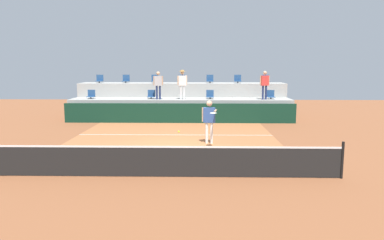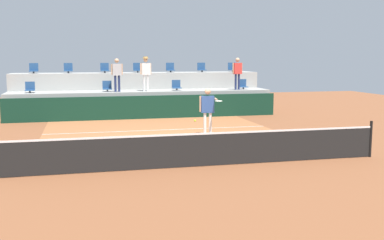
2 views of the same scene
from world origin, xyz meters
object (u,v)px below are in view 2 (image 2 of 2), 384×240
spectator_leaning_on_rail (237,71)px  stadium_chair_upper_right (202,68)px  stadium_chair_lower_right (176,86)px  tennis_player (208,107)px  tennis_ball (195,121)px  stadium_chair_lower_far_right (243,85)px  spectator_in_grey (117,72)px  stadium_chair_upper_mid_left (105,69)px  stadium_chair_upper_far_right (232,68)px  stadium_chair_upper_left (68,69)px  stadium_chair_upper_mid_right (170,68)px  stadium_chair_upper_far_left (34,69)px  stadium_chair_lower_far_left (30,88)px  stadium_chair_upper_center (137,69)px  spectator_with_hat (146,70)px  stadium_chair_lower_left (107,87)px

spectator_leaning_on_rail → stadium_chair_upper_right: bearing=121.3°
stadium_chair_lower_right → tennis_player: size_ratio=0.29×
tennis_player → tennis_ball: bearing=-114.2°
stadium_chair_lower_far_right → tennis_ball: stadium_chair_lower_far_right is taller
stadium_chair_lower_far_right → spectator_in_grey: (-6.59, -0.38, 0.75)m
stadium_chair_lower_right → spectator_leaning_on_rail: spectator_leaning_on_rail is taller
stadium_chair_upper_mid_left → stadium_chair_upper_far_right: bearing=0.0°
stadium_chair_upper_mid_left → stadium_chair_upper_far_right: same height
stadium_chair_upper_right → tennis_player: stadium_chair_upper_right is taller
stadium_chair_lower_far_right → spectator_in_grey: spectator_in_grey is taller
stadium_chair_upper_left → stadium_chair_upper_mid_right: size_ratio=1.00×
stadium_chair_upper_far_left → stadium_chair_lower_far_right: bearing=-9.6°
stadium_chair_lower_far_left → stadium_chair_lower_far_right: 10.65m
stadium_chair_upper_mid_left → stadium_chair_upper_far_right: (7.07, 0.00, 0.00)m
stadium_chair_upper_center → stadium_chair_upper_far_right: size_ratio=1.00×
stadium_chair_upper_left → spectator_with_hat: spectator_with_hat is taller
stadium_chair_upper_mid_left → stadium_chair_upper_right: size_ratio=1.00×
stadium_chair_lower_far_right → stadium_chair_upper_mid_left: bearing=165.7°
stadium_chair_upper_mid_right → tennis_player: bearing=-91.6°
tennis_ball → stadium_chair_lower_far_right: bearing=61.8°
stadium_chair_lower_far_right → stadium_chair_upper_center: 5.69m
stadium_chair_upper_far_left → stadium_chair_upper_far_right: (10.62, 0.00, 0.00)m
stadium_chair_upper_right → tennis_player: bearing=-103.3°
tennis_ball → stadium_chair_upper_mid_left: bearing=101.2°
stadium_chair_lower_right → stadium_chair_upper_center: 2.65m
stadium_chair_lower_far_right → tennis_ball: 10.38m
stadium_chair_upper_mid_right → tennis_ball: 11.11m
stadium_chair_upper_far_right → spectator_leaning_on_rail: spectator_leaning_on_rail is taller
tennis_player → stadium_chair_upper_far_right: bearing=65.9°
stadium_chair_upper_mid_right → spectator_leaning_on_rail: 3.78m
stadium_chair_upper_left → spectator_leaning_on_rail: (8.46, -2.18, -0.08)m
stadium_chair_lower_left → stadium_chair_upper_far_left: (-3.56, 1.80, 0.85)m
stadium_chair_lower_far_left → spectator_leaning_on_rail: (10.20, -0.38, 0.77)m
stadium_chair_upper_left → stadium_chair_upper_mid_right: (5.38, 0.00, 0.00)m
spectator_in_grey → spectator_leaning_on_rail: (6.14, 0.00, 0.02)m
stadium_chair_upper_left → tennis_player: bearing=-58.8°
stadium_chair_upper_center → spectator_leaning_on_rail: spectator_leaning_on_rail is taller
tennis_player → stadium_chair_upper_far_left: bearing=128.9°
stadium_chair_upper_mid_left → stadium_chair_upper_right: (5.29, 0.00, 0.00)m
stadium_chair_lower_far_right → stadium_chair_lower_far_left: bearing=180.0°
stadium_chair_upper_left → tennis_ball: bearing=-69.8°
stadium_chair_upper_far_left → tennis_ball: stadium_chair_upper_far_left is taller
stadium_chair_upper_right → stadium_chair_upper_mid_left: bearing=180.0°
stadium_chair_lower_right → stadium_chair_upper_mid_left: size_ratio=1.00×
stadium_chair_upper_far_right → tennis_player: size_ratio=0.29×
stadium_chair_upper_far_right → spectator_in_grey: size_ratio=0.32×
spectator_with_hat → spectator_leaning_on_rail: bearing=-0.0°
stadium_chair_upper_mid_right → spectator_in_grey: 3.75m
stadium_chair_lower_left → stadium_chair_upper_far_left: stadium_chair_upper_far_left is taller
stadium_chair_lower_left → tennis_ball: stadium_chair_lower_left is taller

